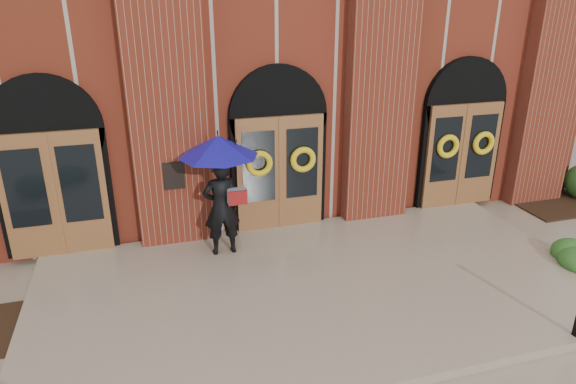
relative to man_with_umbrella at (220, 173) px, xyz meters
name	(u,v)px	position (x,y,z in m)	size (l,w,h in m)	color
ground	(321,296)	(1.43, -1.84, -1.84)	(90.00, 90.00, 0.00)	tan
landing	(319,288)	(1.43, -1.69, -1.77)	(10.00, 5.30, 0.15)	tan
church_building	(227,45)	(1.43, 6.94, 1.66)	(16.20, 12.53, 7.00)	maroon
man_with_umbrella	(220,173)	(0.00, 0.00, 0.00)	(1.59, 1.59, 2.42)	black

